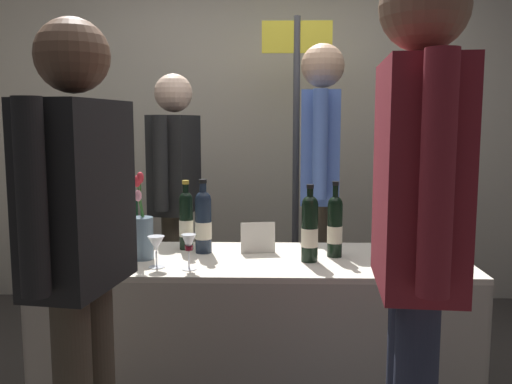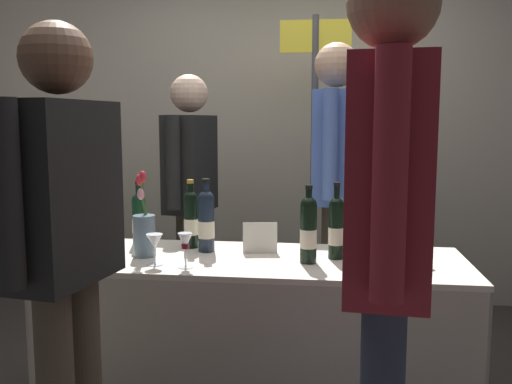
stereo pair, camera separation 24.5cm
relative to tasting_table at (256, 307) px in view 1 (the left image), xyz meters
name	(u,v)px [view 1 (the left image)]	position (x,y,z in m)	size (l,w,h in m)	color
back_partition	(262,133)	(0.00, 1.78, 0.76)	(5.24, 0.12, 2.53)	#B2A893
tasting_table	(256,307)	(0.00, 0.00, 0.00)	(1.88, 0.64, 0.74)	beige
featured_wine_bottle	(131,220)	(-0.62, 0.20, 0.37)	(0.07, 0.07, 0.32)	black
display_bottle_0	(310,228)	(0.24, -0.06, 0.38)	(0.07, 0.07, 0.34)	black
display_bottle_1	(186,219)	(-0.34, 0.16, 0.38)	(0.07, 0.07, 0.33)	black
display_bottle_2	(88,227)	(-0.79, 0.08, 0.36)	(0.07, 0.07, 0.29)	black
display_bottle_3	(203,221)	(-0.25, 0.09, 0.38)	(0.08, 0.08, 0.35)	#192333
display_bottle_4	(335,225)	(0.36, 0.03, 0.38)	(0.07, 0.07, 0.34)	black
display_bottle_5	(402,221)	(0.68, 0.14, 0.38)	(0.08, 0.08, 0.34)	black
wine_glass_near_vendor	(156,245)	(-0.42, -0.18, 0.33)	(0.07, 0.07, 0.13)	silver
wine_glass_mid	(189,245)	(-0.27, -0.20, 0.34)	(0.06, 0.06, 0.15)	silver
flower_vase	(142,234)	(-0.51, -0.03, 0.35)	(0.10, 0.10, 0.39)	slate
brochure_stand	(258,238)	(0.01, 0.10, 0.30)	(0.16, 0.01, 0.14)	silver
vendor_presenter	(321,169)	(0.36, 0.74, 0.57)	(0.26, 0.56, 1.79)	#4C4233
vendor_assistant	(175,186)	(-0.50, 0.82, 0.46)	(0.27, 0.55, 1.63)	#4C4233
taster_foreground_right	(80,235)	(-0.54, -0.74, 0.49)	(0.27, 0.57, 1.67)	#4C4233
taster_foreground_left	(417,219)	(0.47, -0.90, 0.57)	(0.25, 0.58, 1.78)	#2D3347
booth_signpost	(296,139)	(0.23, 1.15, 0.73)	(0.45, 0.04, 2.01)	#47474C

